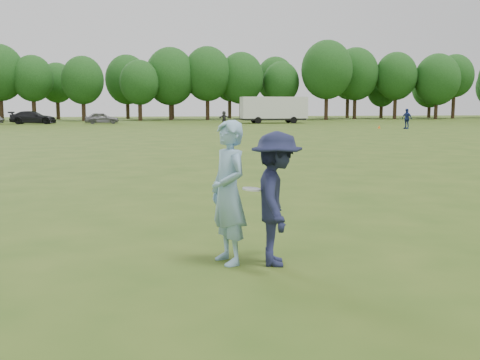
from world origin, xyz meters
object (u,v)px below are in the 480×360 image
at_px(cargo_trailer, 274,109).
at_px(car_e, 102,118).
at_px(thrower, 228,193).
at_px(player_far_b, 407,119).
at_px(player_far_d, 224,118).
at_px(car_d, 33,118).
at_px(defender, 276,199).
at_px(field_cone, 379,127).

bearing_deg(cargo_trailer, car_e, 176.44).
distance_m(thrower, player_far_b, 47.80).
relative_size(thrower, player_far_d, 1.33).
height_order(player_far_d, cargo_trailer, cargo_trailer).
xyz_separation_m(thrower, car_d, (-13.44, 61.57, -0.29)).
height_order(thrower, defender, thrower).
bearing_deg(car_e, player_far_b, -128.74).
xyz_separation_m(player_far_b, car_e, (-29.16, 19.02, -0.28)).
bearing_deg(player_far_d, car_e, 132.14).
distance_m(thrower, car_d, 63.02).
xyz_separation_m(thrower, player_far_b, (23.63, 41.55, -0.09)).
relative_size(player_far_d, car_d, 0.30).
height_order(player_far_d, field_cone, player_far_d).
xyz_separation_m(player_far_d, car_e, (-13.67, 6.38, -0.11)).
bearing_deg(thrower, player_far_b, 132.54).
relative_size(defender, player_far_d, 1.24).
bearing_deg(defender, car_e, 17.17).
relative_size(thrower, defender, 1.08).
height_order(thrower, player_far_d, thrower).
bearing_deg(player_far_d, car_d, 138.27).
height_order(thrower, car_e, thrower).
height_order(thrower, cargo_trailer, cargo_trailer).
relative_size(car_e, field_cone, 13.20).
height_order(player_far_d, car_d, player_far_d).
distance_m(player_far_d, field_cone, 17.52).
height_order(defender, car_e, defender).
xyz_separation_m(player_far_b, car_d, (-37.07, 20.03, -0.20)).
bearing_deg(field_cone, car_d, 151.78).
xyz_separation_m(car_d, cargo_trailer, (28.49, -2.29, 1.02)).
bearing_deg(car_d, thrower, -164.97).
height_order(car_e, cargo_trailer, cargo_trailer).
bearing_deg(field_cone, player_far_d, 139.61).
xyz_separation_m(player_far_d, cargo_trailer, (6.90, 5.10, 0.99)).
distance_m(car_e, cargo_trailer, 20.65).
bearing_deg(player_far_b, car_d, -144.02).
relative_size(thrower, player_far_b, 1.10).
relative_size(player_far_b, field_cone, 6.35).
bearing_deg(car_e, player_far_d, -120.66).
bearing_deg(defender, player_far_d, 3.52).
height_order(field_cone, cargo_trailer, cargo_trailer).
distance_m(thrower, field_cone, 47.92).
relative_size(defender, car_e, 0.49).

